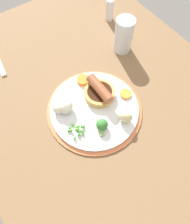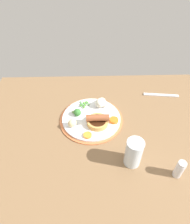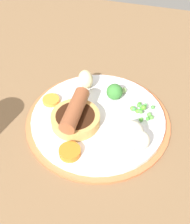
{
  "view_description": "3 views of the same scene",
  "coord_description": "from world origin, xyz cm",
  "px_view_note": "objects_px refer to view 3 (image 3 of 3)",
  "views": [
    {
      "loc": [
        -26.98,
        21.04,
        57.03
      ],
      "look_at": [
        -5.49,
        6.03,
        5.82
      ],
      "focal_mm": 32.0,
      "sensor_mm": 36.0,
      "label": 1
    },
    {
      "loc": [
        -3.67,
        -58.03,
        70.1
      ],
      "look_at": [
        -1.91,
        5.62,
        7.24
      ],
      "focal_mm": 32.0,
      "sensor_mm": 36.0,
      "label": 2
    },
    {
      "loc": [
        37.41,
        15.34,
        49.53
      ],
      "look_at": [
        -3.84,
        4.24,
        5.43
      ],
      "focal_mm": 50.0,
      "sensor_mm": 36.0,
      "label": 3
    }
  ],
  "objects_px": {
    "dinner_plate": "(98,120)",
    "broccoli_floret_near": "(115,92)",
    "potato_chunk_1": "(86,79)",
    "carrot_slice_1": "(51,100)",
    "cauliflower_floret": "(133,137)",
    "carrot_slice_2": "(70,152)",
    "pea_pile": "(142,110)",
    "sausage_pudding": "(75,116)"
  },
  "relations": [
    {
      "from": "cauliflower_floret",
      "to": "potato_chunk_1",
      "type": "xyz_separation_m",
      "value": [
        -0.13,
        -0.13,
        0.0
      ]
    },
    {
      "from": "dinner_plate",
      "to": "carrot_slice_2",
      "type": "distance_m",
      "value": 0.1
    },
    {
      "from": "broccoli_floret_near",
      "to": "potato_chunk_1",
      "type": "distance_m",
      "value": 0.07
    },
    {
      "from": "dinner_plate",
      "to": "carrot_slice_2",
      "type": "height_order",
      "value": "carrot_slice_2"
    },
    {
      "from": "pea_pile",
      "to": "potato_chunk_1",
      "type": "relative_size",
      "value": 1.23
    },
    {
      "from": "dinner_plate",
      "to": "carrot_slice_1",
      "type": "relative_size",
      "value": 8.16
    },
    {
      "from": "cauliflower_floret",
      "to": "carrot_slice_1",
      "type": "xyz_separation_m",
      "value": [
        -0.07,
        -0.18,
        -0.02
      ]
    },
    {
      "from": "potato_chunk_1",
      "to": "carrot_slice_2",
      "type": "xyz_separation_m",
      "value": [
        0.18,
        0.02,
        -0.01
      ]
    },
    {
      "from": "broccoli_floret_near",
      "to": "potato_chunk_1",
      "type": "bearing_deg",
      "value": -69.47
    },
    {
      "from": "dinner_plate",
      "to": "potato_chunk_1",
      "type": "xyz_separation_m",
      "value": [
        -0.08,
        -0.05,
        0.03
      ]
    },
    {
      "from": "pea_pile",
      "to": "carrot_slice_2",
      "type": "relative_size",
      "value": 1.26
    },
    {
      "from": "pea_pile",
      "to": "cauliflower_floret",
      "type": "distance_m",
      "value": 0.08
    },
    {
      "from": "dinner_plate",
      "to": "cauliflower_floret",
      "type": "relative_size",
      "value": 4.89
    },
    {
      "from": "dinner_plate",
      "to": "cauliflower_floret",
      "type": "xyz_separation_m",
      "value": [
        0.05,
        0.08,
        0.03
      ]
    },
    {
      "from": "pea_pile",
      "to": "broccoli_floret_near",
      "type": "height_order",
      "value": "broccoli_floret_near"
    },
    {
      "from": "carrot_slice_1",
      "to": "carrot_slice_2",
      "type": "distance_m",
      "value": 0.14
    },
    {
      "from": "dinner_plate",
      "to": "carrot_slice_2",
      "type": "bearing_deg",
      "value": -14.23
    },
    {
      "from": "dinner_plate",
      "to": "broccoli_floret_near",
      "type": "height_order",
      "value": "broccoli_floret_near"
    },
    {
      "from": "dinner_plate",
      "to": "pea_pile",
      "type": "bearing_deg",
      "value": 112.19
    },
    {
      "from": "sausage_pudding",
      "to": "broccoli_floret_near",
      "type": "bearing_deg",
      "value": -32.21
    },
    {
      "from": "potato_chunk_1",
      "to": "carrot_slice_1",
      "type": "xyz_separation_m",
      "value": [
        0.07,
        -0.06,
        -0.02
      ]
    },
    {
      "from": "cauliflower_floret",
      "to": "carrot_slice_2",
      "type": "xyz_separation_m",
      "value": [
        0.05,
        -0.1,
        -0.01
      ]
    },
    {
      "from": "dinner_plate",
      "to": "sausage_pudding",
      "type": "distance_m",
      "value": 0.05
    },
    {
      "from": "sausage_pudding",
      "to": "potato_chunk_1",
      "type": "height_order",
      "value": "sausage_pudding"
    },
    {
      "from": "sausage_pudding",
      "to": "pea_pile",
      "type": "xyz_separation_m",
      "value": [
        -0.06,
        0.12,
        -0.01
      ]
    },
    {
      "from": "pea_pile",
      "to": "cauliflower_floret",
      "type": "relative_size",
      "value": 0.84
    },
    {
      "from": "sausage_pudding",
      "to": "carrot_slice_2",
      "type": "height_order",
      "value": "sausage_pudding"
    },
    {
      "from": "potato_chunk_1",
      "to": "broccoli_floret_near",
      "type": "bearing_deg",
      "value": 75.0
    },
    {
      "from": "dinner_plate",
      "to": "carrot_slice_1",
      "type": "height_order",
      "value": "carrot_slice_1"
    },
    {
      "from": "sausage_pudding",
      "to": "cauliflower_floret",
      "type": "xyz_separation_m",
      "value": [
        0.02,
        0.12,
        0.0
      ]
    },
    {
      "from": "dinner_plate",
      "to": "carrot_slice_2",
      "type": "xyz_separation_m",
      "value": [
        0.1,
        -0.03,
        0.01
      ]
    },
    {
      "from": "carrot_slice_2",
      "to": "potato_chunk_1",
      "type": "bearing_deg",
      "value": -172.84
    },
    {
      "from": "cauliflower_floret",
      "to": "sausage_pudding",
      "type": "bearing_deg",
      "value": -100.62
    },
    {
      "from": "pea_pile",
      "to": "broccoli_floret_near",
      "type": "relative_size",
      "value": 1.13
    },
    {
      "from": "sausage_pudding",
      "to": "potato_chunk_1",
      "type": "distance_m",
      "value": 0.11
    },
    {
      "from": "potato_chunk_1",
      "to": "carrot_slice_1",
      "type": "bearing_deg",
      "value": -41.23
    },
    {
      "from": "pea_pile",
      "to": "potato_chunk_1",
      "type": "distance_m",
      "value": 0.14
    },
    {
      "from": "pea_pile",
      "to": "carrot_slice_1",
      "type": "distance_m",
      "value": 0.19
    },
    {
      "from": "sausage_pudding",
      "to": "cauliflower_floret",
      "type": "height_order",
      "value": "sausage_pudding"
    },
    {
      "from": "pea_pile",
      "to": "carrot_slice_2",
      "type": "bearing_deg",
      "value": -38.71
    },
    {
      "from": "dinner_plate",
      "to": "cauliflower_floret",
      "type": "distance_m",
      "value": 0.1
    },
    {
      "from": "carrot_slice_2",
      "to": "cauliflower_floret",
      "type": "bearing_deg",
      "value": 116.58
    }
  ]
}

